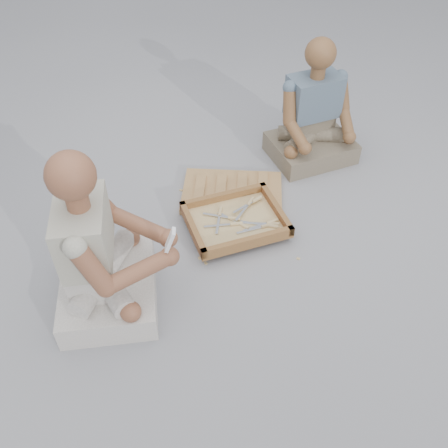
{
  "coord_description": "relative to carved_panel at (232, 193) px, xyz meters",
  "views": [
    {
      "loc": [
        -0.22,
        -1.65,
        2.03
      ],
      "look_at": [
        -0.03,
        0.14,
        0.3
      ],
      "focal_mm": 40.0,
      "sensor_mm": 36.0,
      "label": 1
    }
  ],
  "objects": [
    {
      "name": "chisel_0",
      "position": [
        -0.04,
        -0.28,
        0.05
      ],
      "size": [
        0.21,
        0.09,
        0.02
      ],
      "rotation": [
        0.0,
        0.0,
        -0.34
      ],
      "color": "silver",
      "rests_on": "tool_tray"
    },
    {
      "name": "wood_chip_3",
      "position": [
        -0.21,
        -0.55,
        -0.02
      ],
      "size": [
        0.02,
        0.02,
        0.0
      ],
      "primitive_type": "cube",
      "rotation": [
        0.0,
        0.0,
        1.98
      ],
      "color": "#D7C57F",
      "rests_on": "ground"
    },
    {
      "name": "chisel_2",
      "position": [
        0.14,
        -0.37,
        0.05
      ],
      "size": [
        0.22,
        0.07,
        0.02
      ],
      "rotation": [
        0.0,
        0.0,
        0.23
      ],
      "color": "silver",
      "rests_on": "tool_tray"
    },
    {
      "name": "wood_chip_4",
      "position": [
        -0.16,
        -0.1,
        -0.02
      ],
      "size": [
        0.02,
        0.02,
        0.0
      ],
      "primitive_type": "cube",
      "rotation": [
        0.0,
        0.0,
        1.61
      ],
      "color": "#D7C57F",
      "rests_on": "ground"
    },
    {
      "name": "carved_panel",
      "position": [
        0.0,
        0.0,
        0.0
      ],
      "size": [
        0.67,
        0.51,
        0.04
      ],
      "primitive_type": "cube",
      "rotation": [
        0.0,
        0.0,
        -0.17
      ],
      "color": "#936339",
      "rests_on": "ground"
    },
    {
      "name": "chisel_1",
      "position": [
        0.17,
        -0.35,
        0.05
      ],
      "size": [
        0.22,
        0.05,
        0.02
      ],
      "rotation": [
        0.0,
        0.0,
        -0.16
      ],
      "color": "silver",
      "rests_on": "tool_tray"
    },
    {
      "name": "companion",
      "position": [
        0.57,
        0.37,
        0.25
      ],
      "size": [
        0.62,
        0.54,
        0.81
      ],
      "rotation": [
        0.0,
        0.0,
        3.43
      ],
      "color": "#766C55",
      "rests_on": "ground"
    },
    {
      "name": "wood_chip_6",
      "position": [
        0.2,
        -0.19,
        -0.02
      ],
      "size": [
        0.02,
        0.02,
        0.0
      ],
      "primitive_type": "cube",
      "rotation": [
        0.0,
        0.0,
        2.36
      ],
      "color": "#D7C57F",
      "rests_on": "ground"
    },
    {
      "name": "chisel_3",
      "position": [
        0.08,
        -0.19,
        0.06
      ],
      "size": [
        0.14,
        0.19,
        0.02
      ],
      "rotation": [
        0.0,
        0.0,
        0.97
      ],
      "color": "silver",
      "rests_on": "tool_tray"
    },
    {
      "name": "chisel_4",
      "position": [
        0.17,
        -0.34,
        0.05
      ],
      "size": [
        0.21,
        0.09,
        0.02
      ],
      "rotation": [
        0.0,
        0.0,
        0.31
      ],
      "color": "silver",
      "rests_on": "tool_tray"
    },
    {
      "name": "wood_chip_5",
      "position": [
        0.3,
        -0.57,
        -0.02
      ],
      "size": [
        0.02,
        0.02,
        0.0
      ],
      "primitive_type": "cube",
      "rotation": [
        0.0,
        0.0,
        2.61
      ],
      "color": "#D7C57F",
      "rests_on": "ground"
    },
    {
      "name": "chisel_5",
      "position": [
        -0.04,
        -0.33,
        0.05
      ],
      "size": [
        0.22,
        0.03,
        0.02
      ],
      "rotation": [
        0.0,
        0.0,
        0.03
      ],
      "color": "silver",
      "rests_on": "tool_tray"
    },
    {
      "name": "tool_tray",
      "position": [
        -0.02,
        -0.3,
        0.04
      ],
      "size": [
        0.63,
        0.55,
        0.07
      ],
      "rotation": [
        0.0,
        0.0,
        0.24
      ],
      "color": "brown",
      "rests_on": "carved_panel"
    },
    {
      "name": "wood_chip_7",
      "position": [
        0.23,
        -0.41,
        -0.02
      ],
      "size": [
        0.02,
        0.02,
        0.0
      ],
      "primitive_type": "cube",
      "rotation": [
        0.0,
        0.0,
        0.64
      ],
      "color": "#D7C57F",
      "rests_on": "ground"
    },
    {
      "name": "craftsman",
      "position": [
        -0.71,
        -0.73,
        0.28
      ],
      "size": [
        0.6,
        0.59,
        0.9
      ],
      "rotation": [
        0.0,
        0.0,
        -1.54
      ],
      "color": "beige",
      "rests_on": "ground"
    },
    {
      "name": "chisel_9",
      "position": [
        -0.1,
        -0.24,
        0.05
      ],
      "size": [
        0.06,
        0.22,
        0.02
      ],
      "rotation": [
        0.0,
        0.0,
        1.36
      ],
      "color": "silver",
      "rests_on": "tool_tray"
    },
    {
      "name": "chisel_6",
      "position": [
        0.01,
        -0.34,
        0.05
      ],
      "size": [
        0.17,
        0.16,
        0.02
      ],
      "rotation": [
        0.0,
        0.0,
        -0.76
      ],
      "color": "silver",
      "rests_on": "tool_tray"
    },
    {
      "name": "wood_chip_0",
      "position": [
        -0.32,
        0.08,
        -0.02
      ],
      "size": [
        0.02,
        0.02,
        0.0
      ],
      "primitive_type": "cube",
      "rotation": [
        0.0,
        0.0,
        2.44
      ],
      "color": "#D7C57F",
      "rests_on": "ground"
    },
    {
      "name": "mobile_phone",
      "position": [
        -0.38,
        -0.78,
        0.41
      ],
      "size": [
        0.06,
        0.05,
        0.12
      ],
      "rotation": [
        -0.35,
        0.0,
        -1.64
      ],
      "color": "white",
      "rests_on": "craftsman"
    },
    {
      "name": "chisel_8",
      "position": [
        0.11,
        -0.17,
        0.07
      ],
      "size": [
        0.19,
        0.14,
        0.02
      ],
      "rotation": [
        0.0,
        0.0,
        0.59
      ],
      "color": "silver",
      "rests_on": "tool_tray"
    },
    {
      "name": "ground",
      "position": [
        -0.08,
        -0.7,
        -0.02
      ],
      "size": [
        60.0,
        60.0,
        0.0
      ],
      "primitive_type": "plane",
      "color": "#939398",
      "rests_on": "ground"
    },
    {
      "name": "wood_chip_2",
      "position": [
        0.31,
        0.08,
        -0.02
      ],
      "size": [
        0.02,
        0.02,
        0.0
      ],
      "primitive_type": "cube",
      "rotation": [
        0.0,
        0.0,
        2.89
      ],
      "color": "#D7C57F",
      "rests_on": "ground"
    },
    {
      "name": "wood_chip_1",
      "position": [
        -0.24,
        -0.51,
        -0.02
      ],
      "size": [
        0.02,
        0.02,
        0.0
      ],
      "primitive_type": "cube",
      "rotation": [
        0.0,
        0.0,
        1.8
      ],
      "color": "#D7C57F",
      "rests_on": "ground"
    },
    {
      "name": "chisel_7",
      "position": [
        0.16,
        -0.37,
        0.05
      ],
      "size": [
        0.21,
        0.09,
        0.02
      ],
      "rotation": [
        0.0,
        0.0,
        -0.33
      ],
      "color": "silver",
      "rests_on": "tool_tray"
    }
  ]
}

